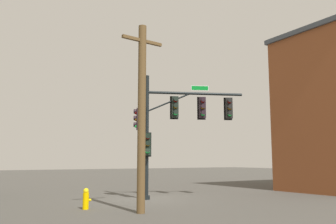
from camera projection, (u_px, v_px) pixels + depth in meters
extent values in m
plane|color=#46433D|center=(146.00, 200.00, 17.74)|extent=(120.00, 120.00, 0.00)
cylinder|color=black|center=(147.00, 136.00, 18.16)|extent=(0.20, 0.20, 6.30)
cylinder|color=black|center=(146.00, 197.00, 17.76)|extent=(0.36, 0.36, 0.20)
cylinder|color=black|center=(195.00, 94.00, 18.82)|extent=(4.70, 2.20, 0.14)
cylinder|color=black|center=(169.00, 102.00, 18.56)|extent=(2.15, 1.02, 1.07)
cube|color=black|center=(175.00, 107.00, 18.57)|extent=(0.43, 0.45, 1.10)
cube|color=black|center=(174.00, 108.00, 18.77)|extent=(0.42, 0.20, 1.22)
sphere|color=maroon|center=(176.00, 100.00, 18.42)|extent=(0.22, 0.22, 0.22)
cylinder|color=black|center=(176.00, 99.00, 18.37)|extent=(0.27, 0.22, 0.23)
sphere|color=#855607|center=(176.00, 107.00, 18.38)|extent=(0.22, 0.22, 0.22)
cylinder|color=black|center=(176.00, 106.00, 18.32)|extent=(0.27, 0.22, 0.23)
sphere|color=#20FF59|center=(176.00, 113.00, 18.33)|extent=(0.22, 0.22, 0.22)
cylinder|color=black|center=(176.00, 112.00, 18.28)|extent=(0.27, 0.22, 0.23)
cube|color=black|center=(202.00, 108.00, 18.77)|extent=(0.44, 0.46, 1.10)
cube|color=black|center=(201.00, 108.00, 18.97)|extent=(0.42, 0.22, 1.22)
sphere|color=maroon|center=(203.00, 101.00, 18.62)|extent=(0.22, 0.22, 0.22)
cylinder|color=black|center=(203.00, 100.00, 18.57)|extent=(0.27, 0.22, 0.23)
sphere|color=#855607|center=(203.00, 107.00, 18.58)|extent=(0.22, 0.22, 0.22)
cylinder|color=black|center=(203.00, 106.00, 18.52)|extent=(0.27, 0.22, 0.23)
sphere|color=#20FF59|center=(203.00, 114.00, 18.53)|extent=(0.22, 0.22, 0.22)
cylinder|color=black|center=(203.00, 113.00, 18.48)|extent=(0.27, 0.22, 0.23)
cube|color=black|center=(229.00, 108.00, 18.98)|extent=(0.45, 0.47, 1.10)
cube|color=black|center=(228.00, 109.00, 19.17)|extent=(0.41, 0.23, 1.22)
sphere|color=maroon|center=(230.00, 101.00, 18.82)|extent=(0.22, 0.22, 0.22)
cylinder|color=black|center=(230.00, 100.00, 18.77)|extent=(0.27, 0.23, 0.23)
sphere|color=#855607|center=(230.00, 108.00, 18.78)|extent=(0.22, 0.22, 0.22)
cylinder|color=black|center=(230.00, 107.00, 18.73)|extent=(0.27, 0.23, 0.23)
sphere|color=#20FF59|center=(230.00, 114.00, 18.73)|extent=(0.22, 0.22, 0.22)
cylinder|color=black|center=(230.00, 113.00, 18.68)|extent=(0.27, 0.23, 0.23)
cube|color=black|center=(140.00, 119.00, 18.23)|extent=(0.46, 0.44, 1.10)
cube|color=black|center=(144.00, 119.00, 18.26)|extent=(0.22, 0.42, 1.22)
sphere|color=maroon|center=(136.00, 112.00, 18.25)|extent=(0.22, 0.22, 0.22)
cylinder|color=black|center=(135.00, 111.00, 18.25)|extent=(0.22, 0.27, 0.23)
sphere|color=#855607|center=(136.00, 119.00, 18.20)|extent=(0.22, 0.22, 0.22)
cylinder|color=black|center=(135.00, 118.00, 18.20)|extent=(0.22, 0.27, 0.23)
sphere|color=#20FF59|center=(136.00, 126.00, 18.16)|extent=(0.22, 0.22, 0.22)
cylinder|color=black|center=(135.00, 125.00, 18.16)|extent=(0.22, 0.27, 0.23)
cube|color=black|center=(147.00, 144.00, 17.76)|extent=(0.44, 0.46, 1.10)
cube|color=black|center=(147.00, 144.00, 17.96)|extent=(0.42, 0.22, 1.22)
sphere|color=maroon|center=(148.00, 137.00, 17.61)|extent=(0.22, 0.22, 0.22)
cylinder|color=black|center=(148.00, 136.00, 17.56)|extent=(0.27, 0.22, 0.23)
sphere|color=#855607|center=(148.00, 144.00, 17.57)|extent=(0.22, 0.22, 0.22)
cylinder|color=black|center=(148.00, 143.00, 17.52)|extent=(0.27, 0.22, 0.23)
sphere|color=#20FF59|center=(148.00, 151.00, 17.52)|extent=(0.22, 0.22, 0.22)
cylinder|color=black|center=(148.00, 150.00, 17.47)|extent=(0.27, 0.22, 0.23)
cube|color=white|center=(200.00, 88.00, 18.90)|extent=(0.87, 0.40, 0.26)
cube|color=#087521|center=(200.00, 88.00, 18.90)|extent=(0.83, 0.39, 0.22)
cube|color=white|center=(147.00, 137.00, 18.16)|extent=(0.40, 0.87, 0.26)
cube|color=#1D6933|center=(147.00, 137.00, 18.16)|extent=(0.39, 0.83, 0.22)
cylinder|color=brown|center=(142.00, 116.00, 13.61)|extent=(0.31, 0.31, 7.19)
cube|color=brown|center=(142.00, 41.00, 14.01)|extent=(1.80, 0.28, 0.12)
cylinder|color=#EAB400|center=(86.00, 201.00, 14.22)|extent=(0.24, 0.24, 0.65)
sphere|color=yellow|center=(86.00, 191.00, 14.27)|extent=(0.22, 0.22, 0.22)
cylinder|color=yellow|center=(89.00, 200.00, 14.30)|extent=(0.12, 0.10, 0.10)
cube|color=#A5B7C6|center=(328.00, 165.00, 26.35)|extent=(0.90, 0.04, 1.20)
cube|color=#A5B7C6|center=(331.00, 75.00, 27.80)|extent=(0.90, 0.04, 1.20)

